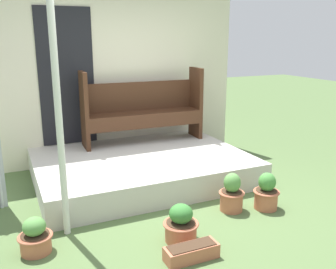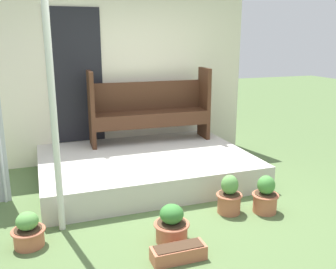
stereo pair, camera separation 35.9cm
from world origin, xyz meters
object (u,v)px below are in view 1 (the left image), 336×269
Objects in this scene: support_post at (59,123)px; planter_box_rect at (191,252)px; bench at (143,107)px; flower_pot_right at (232,194)px; flower_pot_far_right at (266,193)px; flower_pot_left at (35,237)px; flower_pot_middle at (181,225)px.

support_post is 4.66× the size of planter_box_rect.
bench is 4.15× the size of flower_pot_right.
flower_pot_left is at bearing 176.94° from flower_pot_far_right.
flower_pot_right is 1.03× the size of flower_pot_far_right.
flower_pot_right is (2.12, -0.01, 0.04)m from flower_pot_left.
flower_pot_middle is (-0.51, -2.38, -0.73)m from bench.
flower_pot_middle is at bearing -15.69° from flower_pot_left.
flower_pot_middle reaches higher than planter_box_rect.
flower_pot_far_right is at bearing 23.78° from planter_box_rect.
flower_pot_right reaches higher than flower_pot_left.
support_post reaches higher than bench.
bench is at bearing 77.87° from flower_pot_middle.
flower_pot_right is at bearing 23.42° from flower_pot_middle.
bench is 2.81m from flower_pot_left.
flower_pot_left is (-0.32, -0.24, -1.00)m from support_post.
flower_pot_middle is 0.34m from planter_box_rect.
flower_pot_far_right is (0.39, -0.12, -0.01)m from flower_pot_right.
support_post reaches higher than flower_pot_far_right.
flower_pot_far_right reaches higher than planter_box_rect.
flower_pot_far_right is at bearing -70.29° from bench.
support_post reaches higher than flower_pot_right.
support_post reaches higher than flower_pot_middle.
planter_box_rect is at bearing -100.03° from bench.
flower_pot_middle is (1.31, -0.37, 0.02)m from flower_pot_left.
flower_pot_far_right is at bearing 10.89° from flower_pot_middle.
flower_pot_right is 0.41m from flower_pot_far_right.
bench is 5.40× the size of flower_pot_left.
bench reaches higher than flower_pot_left.
flower_pot_far_right reaches higher than flower_pot_left.
bench is at bearing 78.19° from planter_box_rect.
flower_pot_right is (0.30, -2.03, -0.70)m from bench.
support_post is 6.04× the size of flower_pot_middle.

